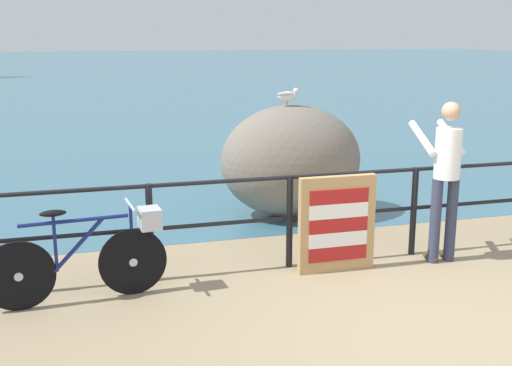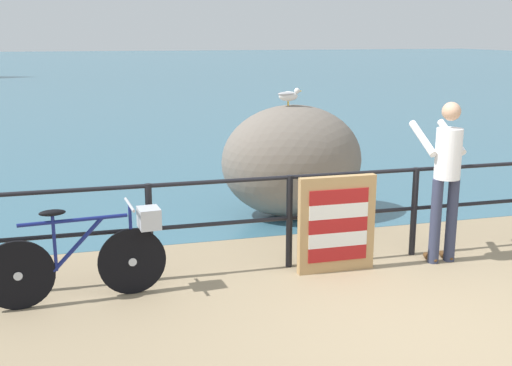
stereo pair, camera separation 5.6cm
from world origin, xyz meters
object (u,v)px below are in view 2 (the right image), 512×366
object	(u,v)px
person_at_railing	(446,174)
seagull	(288,95)
breakwater_boulder_main	(292,161)
bicycle	(92,253)
folded_deckchair_stack	(337,224)

from	to	relation	value
person_at_railing	seagull	xyz separation A→B (m)	(-1.11, 2.11, 0.69)
breakwater_boulder_main	person_at_railing	bearing A→B (deg)	-64.82
seagull	bicycle	bearing A→B (deg)	-136.75
bicycle	seagull	distance (m)	3.63
person_at_railing	folded_deckchair_stack	xyz separation A→B (m)	(-1.24, 0.02, -0.47)
person_at_railing	folded_deckchair_stack	bearing A→B (deg)	87.95
breakwater_boulder_main	seagull	distance (m)	0.92
person_at_railing	seagull	distance (m)	2.49
seagull	folded_deckchair_stack	bearing A→B (deg)	-89.77
person_at_railing	seagull	bearing A→B (deg)	26.90
bicycle	person_at_railing	xyz separation A→B (m)	(3.75, 0.06, 0.53)
bicycle	seagull	xyz separation A→B (m)	(2.64, 2.17, 1.22)
seagull	person_at_railing	bearing A→B (deg)	-58.42
bicycle	breakwater_boulder_main	world-z (taller)	breakwater_boulder_main
person_at_railing	breakwater_boulder_main	xyz separation A→B (m)	(-1.03, 2.19, -0.22)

